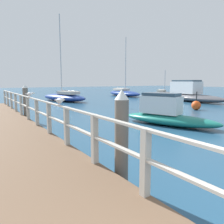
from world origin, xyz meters
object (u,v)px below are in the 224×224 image
boat_3 (124,93)px  boat_5 (163,92)px  dock_piling_far (26,102)px  seagull_background (30,94)px  boat_2 (167,114)px  boat_4 (64,97)px  seagull_foreground (60,100)px  channel_buoy (196,105)px  dock_piling_near (122,139)px  boat_0 (190,94)px

boat_3 → boat_5: 9.04m
dock_piling_far → seagull_background: dock_piling_far is taller
boat_2 → boat_5: bearing=25.4°
dock_piling_far → boat_2: 7.63m
boat_4 → seagull_foreground: bearing=-126.0°
seagull_foreground → boat_3: 26.21m
boat_2 → boat_4: size_ratio=0.56×
seagull_foreground → boat_4: 18.12m
boat_4 → boat_2: bearing=-106.6°
boat_5 → channel_buoy: boat_5 is taller
seagull_foreground → dock_piling_far: bearing=-106.7°
dock_piling_far → dock_piling_near: bearing=-90.0°
boat_0 → boat_5: boat_5 is taller
seagull_foreground → boat_3: bearing=-143.6°
channel_buoy → dock_piling_far: bearing=169.1°
seagull_background → boat_5: 30.97m
seagull_background → boat_0: 18.78m
dock_piling_near → seagull_background: size_ratio=5.11×
boat_0 → boat_3: bearing=101.1°
boat_5 → channel_buoy: size_ratio=2.97×
boat_4 → channel_buoy: (5.80, -12.60, -0.11)m
boat_5 → boat_4: bearing=5.3°
seagull_background → channel_buoy: 12.31m
dock_piling_far → boat_0: bearing=8.8°
dock_piling_near → boat_4: (6.06, 19.44, -0.54)m
seagull_foreground → boat_0: 20.22m
boat_3 → boat_4: 10.89m
dock_piling_near → seagull_foreground: 2.64m
dock_piling_near → boat_3: (16.49, 22.57, -0.55)m
boat_4 → channel_buoy: boat_4 is taller
seagull_foreground → boat_5: 33.22m
seagull_foreground → boat_4: size_ratio=0.05×
dock_piling_far → boat_4: 11.98m
seagull_background → boat_5: size_ratio=0.09×
dock_piling_far → seagull_foreground: size_ratio=4.26×
dock_piling_near → channel_buoy: 13.70m
dock_piling_near → boat_3: size_ratio=0.24×
seagull_background → boat_5: (25.87, 16.98, -1.35)m
channel_buoy → boat_3: bearing=73.6°
boat_0 → boat_5: (7.93, 11.49, -0.49)m
boat_2 → boat_3: size_ratio=0.61×
boat_2 → boat_0: bearing=14.4°
boat_0 → boat_5: size_ratio=2.07×
boat_2 → channel_buoy: bearing=5.4°
boat_4 → boat_5: 19.82m
boat_0 → boat_4: bearing=152.0°
seagull_background → boat_3: 23.43m
boat_3 → boat_4: (-10.43, -3.13, 0.01)m
boat_2 → boat_4: boat_4 is taller
dock_piling_far → boat_2: dock_piling_far is taller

